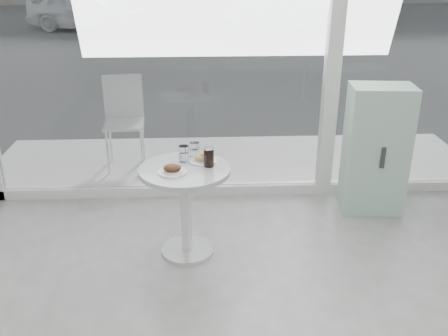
{
  "coord_description": "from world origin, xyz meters",
  "views": [
    {
      "loc": [
        -0.36,
        -1.7,
        2.32
      ],
      "look_at": [
        -0.2,
        1.7,
        0.85
      ],
      "focal_mm": 40.0,
      "sensor_mm": 36.0,
      "label": 1
    }
  ],
  "objects_px": {
    "mint_cabinet": "(376,150)",
    "water_tumbler_b": "(195,151)",
    "patio_chair": "(124,116)",
    "car_white": "(88,9)",
    "plate_donut": "(203,159)",
    "water_tumbler_a": "(184,155)",
    "car_silver": "(291,8)",
    "cola_glass": "(209,157)",
    "main_table": "(185,193)",
    "plate_fritter": "(173,169)"
  },
  "relations": [
    {
      "from": "water_tumbler_b",
      "to": "cola_glass",
      "type": "height_order",
      "value": "cola_glass"
    },
    {
      "from": "main_table",
      "to": "plate_donut",
      "type": "height_order",
      "value": "plate_donut"
    },
    {
      "from": "patio_chair",
      "to": "cola_glass",
      "type": "relative_size",
      "value": 6.5
    },
    {
      "from": "main_table",
      "to": "car_white",
      "type": "height_order",
      "value": "car_white"
    },
    {
      "from": "main_table",
      "to": "patio_chair",
      "type": "distance_m",
      "value": 2.0
    },
    {
      "from": "mint_cabinet",
      "to": "patio_chair",
      "type": "xyz_separation_m",
      "value": [
        -2.51,
        1.15,
        0.01
      ]
    },
    {
      "from": "car_silver",
      "to": "cola_glass",
      "type": "height_order",
      "value": "car_silver"
    },
    {
      "from": "car_white",
      "to": "water_tumbler_a",
      "type": "height_order",
      "value": "car_white"
    },
    {
      "from": "mint_cabinet",
      "to": "plate_donut",
      "type": "height_order",
      "value": "mint_cabinet"
    },
    {
      "from": "patio_chair",
      "to": "water_tumbler_a",
      "type": "relative_size",
      "value": 7.75
    },
    {
      "from": "patio_chair",
      "to": "plate_fritter",
      "type": "xyz_separation_m",
      "value": [
        0.65,
        -1.94,
        0.17
      ]
    },
    {
      "from": "mint_cabinet",
      "to": "water_tumbler_a",
      "type": "height_order",
      "value": "mint_cabinet"
    },
    {
      "from": "cola_glass",
      "to": "car_white",
      "type": "bearing_deg",
      "value": 105.29
    },
    {
      "from": "plate_fritter",
      "to": "water_tumbler_a",
      "type": "xyz_separation_m",
      "value": [
        0.08,
        0.23,
        0.03
      ]
    },
    {
      "from": "patio_chair",
      "to": "plate_donut",
      "type": "distance_m",
      "value": 1.94
    },
    {
      "from": "plate_fritter",
      "to": "plate_donut",
      "type": "relative_size",
      "value": 0.95
    },
    {
      "from": "car_silver",
      "to": "cola_glass",
      "type": "bearing_deg",
      "value": 152.49
    },
    {
      "from": "mint_cabinet",
      "to": "car_white",
      "type": "bearing_deg",
      "value": 117.86
    },
    {
      "from": "patio_chair",
      "to": "cola_glass",
      "type": "distance_m",
      "value": 2.06
    },
    {
      "from": "car_silver",
      "to": "water_tumbler_b",
      "type": "bearing_deg",
      "value": 151.81
    },
    {
      "from": "car_silver",
      "to": "plate_donut",
      "type": "relative_size",
      "value": 18.79
    },
    {
      "from": "car_silver",
      "to": "plate_fritter",
      "type": "distance_m",
      "value": 13.2
    },
    {
      "from": "main_table",
      "to": "water_tumbler_a",
      "type": "distance_m",
      "value": 0.31
    },
    {
      "from": "car_silver",
      "to": "water_tumbler_b",
      "type": "distance_m",
      "value": 12.86
    },
    {
      "from": "water_tumbler_a",
      "to": "mint_cabinet",
      "type": "bearing_deg",
      "value": 17.69
    },
    {
      "from": "water_tumbler_b",
      "to": "plate_fritter",
      "type": "bearing_deg",
      "value": -118.0
    },
    {
      "from": "main_table",
      "to": "car_silver",
      "type": "height_order",
      "value": "car_silver"
    },
    {
      "from": "main_table",
      "to": "car_white",
      "type": "distance_m",
      "value": 13.67
    },
    {
      "from": "mint_cabinet",
      "to": "water_tumbler_b",
      "type": "relative_size",
      "value": 9.72
    },
    {
      "from": "plate_fritter",
      "to": "main_table",
      "type": "bearing_deg",
      "value": 44.5
    },
    {
      "from": "mint_cabinet",
      "to": "plate_fritter",
      "type": "height_order",
      "value": "mint_cabinet"
    },
    {
      "from": "car_silver",
      "to": "water_tumbler_a",
      "type": "height_order",
      "value": "car_silver"
    },
    {
      "from": "car_silver",
      "to": "cola_glass",
      "type": "relative_size",
      "value": 27.97
    },
    {
      "from": "car_white",
      "to": "car_silver",
      "type": "height_order",
      "value": "car_silver"
    },
    {
      "from": "patio_chair",
      "to": "water_tumbler_a",
      "type": "bearing_deg",
      "value": -71.61
    },
    {
      "from": "plate_donut",
      "to": "water_tumbler_a",
      "type": "relative_size",
      "value": 1.77
    },
    {
      "from": "car_white",
      "to": "plate_donut",
      "type": "xyz_separation_m",
      "value": [
        3.56,
        -13.11,
        0.12
      ]
    },
    {
      "from": "patio_chair",
      "to": "plate_fritter",
      "type": "height_order",
      "value": "patio_chair"
    },
    {
      "from": "patio_chair",
      "to": "car_white",
      "type": "xyz_separation_m",
      "value": [
        -2.68,
        11.38,
        0.04
      ]
    },
    {
      "from": "cola_glass",
      "to": "car_silver",
      "type": "bearing_deg",
      "value": 77.45
    },
    {
      "from": "main_table",
      "to": "water_tumbler_b",
      "type": "relative_size",
      "value": 6.09
    },
    {
      "from": "main_table",
      "to": "plate_donut",
      "type": "relative_size",
      "value": 3.3
    },
    {
      "from": "car_silver",
      "to": "water_tumbler_b",
      "type": "relative_size",
      "value": 34.67
    },
    {
      "from": "water_tumbler_a",
      "to": "cola_glass",
      "type": "relative_size",
      "value": 0.84
    },
    {
      "from": "patio_chair",
      "to": "water_tumbler_a",
      "type": "xyz_separation_m",
      "value": [
        0.73,
        -1.72,
        0.2
      ]
    },
    {
      "from": "water_tumbler_a",
      "to": "patio_chair",
      "type": "bearing_deg",
      "value": 112.95
    },
    {
      "from": "plate_fritter",
      "to": "water_tumbler_a",
      "type": "relative_size",
      "value": 1.69
    },
    {
      "from": "mint_cabinet",
      "to": "patio_chair",
      "type": "height_order",
      "value": "mint_cabinet"
    },
    {
      "from": "patio_chair",
      "to": "water_tumbler_b",
      "type": "relative_size",
      "value": 8.06
    },
    {
      "from": "car_silver",
      "to": "main_table",
      "type": "bearing_deg",
      "value": 151.7
    }
  ]
}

